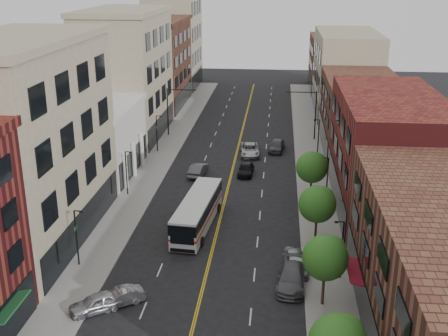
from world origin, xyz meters
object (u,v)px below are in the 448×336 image
(car_angle_b, at_px, (119,298))
(car_lane_c, at_px, (277,146))
(car_lane_a, at_px, (246,169))
(car_lane_behind, at_px, (198,170))
(city_bus, at_px, (197,211))
(car_parked_far, at_px, (296,262))
(car_parked_mid, at_px, (291,277))
(car_lane_b, at_px, (250,150))
(car_angle_a, at_px, (96,303))

(car_angle_b, relative_size, car_lane_c, 0.82)
(car_lane_a, height_order, car_lane_c, car_lane_c)
(car_lane_behind, bearing_deg, car_lane_c, -124.73)
(city_bus, bearing_deg, car_parked_far, -33.85)
(car_parked_mid, bearing_deg, car_angle_b, -158.40)
(city_bus, bearing_deg, car_angle_b, -100.68)
(car_parked_mid, bearing_deg, car_parked_far, 85.32)
(car_lane_a, bearing_deg, car_lane_b, 91.90)
(city_bus, height_order, car_lane_b, city_bus)
(car_parked_far, distance_m, car_lane_b, 31.34)
(city_bus, relative_size, car_lane_a, 2.68)
(car_angle_a, distance_m, car_lane_a, 31.86)
(car_parked_far, distance_m, car_lane_c, 33.01)
(car_angle_b, relative_size, car_lane_b, 0.71)
(car_angle_a, height_order, car_lane_c, car_lane_c)
(car_lane_a, bearing_deg, car_lane_c, 71.75)
(city_bus, bearing_deg, car_lane_a, 81.28)
(car_lane_behind, relative_size, car_lane_b, 0.83)
(car_parked_mid, distance_m, car_parked_far, 2.49)
(car_parked_mid, bearing_deg, car_lane_b, 103.14)
(city_bus, bearing_deg, car_parked_mid, -43.05)
(car_angle_b, height_order, car_lane_b, car_lane_b)
(car_parked_mid, xyz_separation_m, car_lane_behind, (-11.03, 24.59, -0.03))
(car_parked_mid, distance_m, car_lane_c, 35.45)
(car_lane_c, bearing_deg, car_lane_a, -102.98)
(car_angle_b, height_order, car_lane_c, car_lane_c)
(car_parked_far, xyz_separation_m, car_lane_behind, (-11.42, 22.14, -0.02))
(car_parked_far, xyz_separation_m, car_lane_b, (-5.55, 30.85, -0.01))
(car_lane_behind, height_order, car_lane_c, car_lane_c)
(car_lane_behind, xyz_separation_m, car_lane_a, (5.82, 0.94, -0.10))
(car_lane_behind, bearing_deg, car_parked_mid, 120.77)
(car_parked_mid, bearing_deg, car_lane_a, 105.87)
(car_parked_mid, height_order, car_lane_a, car_parked_mid)
(car_angle_a, distance_m, car_angle_b, 1.71)
(car_lane_b, bearing_deg, city_bus, -104.66)
(car_lane_a, bearing_deg, car_parked_far, -74.06)
(car_parked_mid, distance_m, car_lane_behind, 26.96)
(car_angle_a, relative_size, car_lane_c, 0.87)
(car_parked_mid, relative_size, car_lane_behind, 1.18)
(car_parked_mid, relative_size, car_lane_a, 1.21)
(car_angle_b, height_order, car_lane_behind, car_lane_behind)
(city_bus, xyz_separation_m, car_parked_mid, (9.01, -10.04, -0.98))
(car_lane_a, distance_m, car_lane_b, 7.77)
(car_parked_far, bearing_deg, car_angle_a, -159.32)
(car_angle_a, relative_size, car_lane_behind, 0.90)
(car_angle_a, height_order, car_lane_behind, car_lane_behind)
(car_parked_mid, relative_size, car_lane_b, 0.98)
(car_angle_b, distance_m, car_lane_c, 41.08)
(car_parked_mid, bearing_deg, car_lane_c, 96.77)
(car_parked_far, relative_size, car_lane_a, 1.01)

